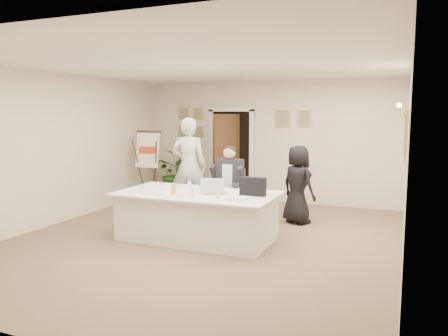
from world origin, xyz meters
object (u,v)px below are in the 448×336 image
seated_man (229,185)px  standing_man (189,166)px  potted_palm (178,173)px  conference_table (197,216)px  flip_chart (150,170)px  paper_stack (236,198)px  standing_woman (298,185)px  laptop_bag (253,186)px  oj_glass (173,191)px  laptop (215,184)px  steel_jug (174,189)px

seated_man → standing_man: standing_man is taller
potted_palm → conference_table: bearing=-56.7°
flip_chart → paper_stack: 4.02m
standing_woman → laptop_bag: standing_woman is taller
seated_man → oj_glass: bearing=-108.7°
flip_chart → standing_man: standing_man is taller
flip_chart → laptop_bag: 3.89m
standing_man → laptop: bearing=120.0°
flip_chart → standing_woman: size_ratio=1.11×
conference_table → steel_jug: 0.58m
seated_man → steel_jug: seated_man is taller
flip_chart → laptop_bag: bearing=-33.6°
laptop → conference_table: bearing=177.8°
conference_table → seated_man: bearing=81.9°
conference_table → seated_man: size_ratio=1.74×
standing_man → standing_woman: size_ratio=1.35×
flip_chart → laptop_bag: size_ratio=3.93×
seated_man → paper_stack: 1.46m
flip_chart → potted_palm: size_ratio=1.38×
standing_woman → laptop: bearing=88.7°
flip_chart → oj_glass: bearing=-51.2°
potted_palm → steel_jug: size_ratio=10.75×
standing_man → laptop: 1.99m
seated_man → oj_glass: 1.39m
potted_palm → laptop_bag: (3.03, -3.11, 0.33)m
flip_chart → standing_woman: (3.59, -0.57, -0.02)m
laptop → laptop_bag: (0.63, 0.02, 0.01)m
laptop → oj_glass: size_ratio=2.91×
standing_woman → laptop: (-0.98, -1.60, 0.18)m
flip_chart → oj_glass: flip_chart is taller
seated_man → standing_woman: 1.30m
standing_woman → flip_chart: bearing=21.0°
laptop_bag → seated_man: bearing=131.7°
paper_stack → standing_man: bearing=132.9°
potted_palm → steel_jug: (1.74, -3.30, 0.24)m
standing_woman → paper_stack: (-0.48, -1.97, 0.06)m
paper_stack → laptop_bag: bearing=71.4°
conference_table → laptop_bag: bearing=6.3°
laptop_bag → flip_chart: bearing=147.9°
potted_palm → standing_woman: bearing=-24.3°
conference_table → laptop: 0.60m
standing_woman → laptop_bag: 1.63m
flip_chart → standing_man: 1.50m
oj_glass → laptop_bag: bearing=19.1°
flip_chart → steel_jug: 3.05m
seated_man → laptop: 0.97m
standing_man → potted_palm: 2.00m
seated_man → laptop: seated_man is taller
laptop → laptop_bag: 0.63m
flip_chart → seated_man: bearing=-26.6°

